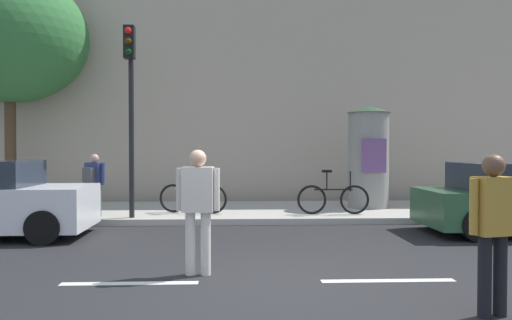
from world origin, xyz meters
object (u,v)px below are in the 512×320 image
Objects in this scene: poster_column at (369,156)px; bicycle_leaning at (333,198)px; street_tree at (9,38)px; pedestrian_in_light_jacket at (198,201)px; traffic_light at (130,90)px; pedestrian_tallest at (493,222)px; bicycle_upright at (193,198)px; pedestrian_with_backpack at (94,179)px.

poster_column reaches higher than bicycle_leaning.
street_tree is at bearing 173.14° from poster_column.
pedestrian_in_light_jacket is at bearing -118.76° from bicycle_leaning.
traffic_light reaches higher than bicycle_leaning.
traffic_light is 2.59× the size of pedestrian_tallest.
traffic_light is 2.52× the size of pedestrian_in_light_jacket.
bicycle_upright is (-0.54, 5.71, -0.50)m from pedestrian_in_light_jacket.
bicycle_upright is at bearing -22.75° from street_tree.
street_tree is at bearing 126.83° from pedestrian_in_light_jacket.
bicycle_leaning is at bearing -6.18° from bicycle_upright.
pedestrian_with_backpack is at bearing 118.55° from pedestrian_in_light_jacket.
pedestrian_with_backpack is at bearing -168.87° from bicycle_upright.
traffic_light is 5.58m from pedestrian_in_light_jacket.
pedestrian_in_light_jacket reaches higher than pedestrian_with_backpack.
pedestrian_in_light_jacket reaches higher than bicycle_upright.
street_tree reaches higher than bicycle_leaning.
street_tree reaches higher than pedestrian_with_backpack.
poster_column is at bearing 12.18° from pedestrian_with_backpack.
poster_column is 1.60× the size of pedestrian_in_light_jacket.
pedestrian_with_backpack is at bearing 155.48° from traffic_light.
poster_column is 10.79m from street_tree.
pedestrian_tallest is 7.28m from bicycle_leaning.
bicycle_leaning is (-1.25, -1.44, -1.03)m from poster_column.
bicycle_leaning is (8.92, -2.66, -4.43)m from street_tree.
street_tree is 3.83× the size of pedestrian_in_light_jacket.
traffic_light reaches higher than pedestrian_tallest.
poster_column is 4.94m from bicycle_upright.
pedestrian_in_light_jacket is (-4.18, -6.77, -0.53)m from poster_column.
bicycle_upright is at bearing -167.30° from poster_column.
pedestrian_with_backpack is (-0.96, 0.44, -2.09)m from traffic_light.
traffic_light is at bearing 127.22° from pedestrian_tallest.
street_tree is 14.10m from pedestrian_tallest.
street_tree is 4.52× the size of pedestrian_with_backpack.
street_tree is 10.30m from bicycle_leaning.
traffic_light reaches higher than pedestrian_with_backpack.
traffic_light is 6.57m from poster_column.
pedestrian_in_light_jacket is 6.10m from bicycle_leaning.
pedestrian_tallest is 8.52m from bicycle_upright.
pedestrian_with_backpack is (-6.08, 7.18, 0.03)m from pedestrian_tallest.
bicycle_upright is at bearing 173.82° from bicycle_leaning.
traffic_light is 8.72m from pedestrian_tallest.
pedestrian_tallest reaches higher than bicycle_upright.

